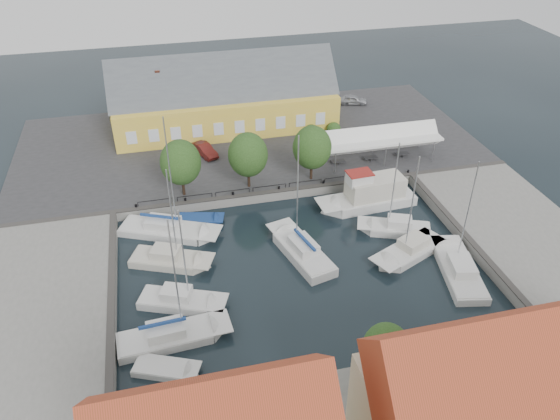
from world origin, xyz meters
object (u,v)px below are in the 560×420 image
warehouse (220,101)px  tent_canopy (380,139)px  car_silver (353,100)px  launch_nw (200,221)px  west_boat_b (170,261)px  east_boat_c (459,271)px  trawler (370,197)px  east_boat_b (410,252)px  west_boat_a (168,231)px  launch_sw (166,370)px  west_boat_d (172,337)px  west_boat_c (181,302)px  east_boat_a (396,230)px  car_red (205,150)px  center_sailboat (301,252)px

warehouse → tent_canopy: (16.60, -13.86, -0.74)m
car_silver → launch_nw: (-24.62, -22.79, -1.61)m
west_boat_b → launch_nw: size_ratio=2.11×
east_boat_c → trawler: bearing=106.2°
warehouse → launch_nw: (-5.29, -20.29, -4.34)m
east_boat_b → west_boat_a: size_ratio=0.85×
west_boat_a → west_boat_b: west_boat_a is taller
tent_canopy → launch_sw: size_ratio=2.71×
launch_sw → car_silver: bearing=54.7°
warehouse → launch_sw: warehouse is taller
west_boat_d → west_boat_c: bearing=74.7°
west_boat_b → launch_sw: 12.46m
west_boat_a → launch_sw: size_ratio=2.54×
tent_canopy → west_boat_d: (-25.84, -21.94, -3.41)m
car_silver → west_boat_c: size_ratio=0.40×
east_boat_a → launch_nw: east_boat_a is taller
west_boat_b → west_boat_d: size_ratio=0.89×
warehouse → east_boat_b: 33.23m
car_red → west_boat_a: west_boat_a is taller
west_boat_a → launch_sw: bearing=-94.5°
west_boat_a → west_boat_b: size_ratio=1.25×
launch_sw → center_sailboat: bearing=39.1°
car_red → trawler: bearing=-63.5°
east_boat_c → west_boat_d: 25.48m
car_red → west_boat_b: size_ratio=0.40×
tent_canopy → west_boat_b: bearing=-153.7°
east_boat_c → tent_canopy: bearing=88.8°
trawler → tent_canopy: bearing=62.0°
east_boat_b → west_boat_c: east_boat_b is taller
launch_nw → west_boat_c: bearing=-104.0°
car_red → east_boat_a: 24.93m
east_boat_b → center_sailboat: bearing=167.4°
warehouse → car_silver: bearing=7.4°
east_boat_c → launch_nw: bearing=147.6°
trawler → west_boat_b: west_boat_b is taller
launch_sw → launch_nw: launch_sw is taller
center_sailboat → west_boat_d: size_ratio=1.07×
east_boat_b → launch_nw: east_boat_b is taller
car_silver → east_boat_b: east_boat_b is taller
west_boat_b → west_boat_c: (0.48, -5.68, 0.00)m
warehouse → east_boat_a: (13.30, -26.63, -4.17)m
east_boat_b → west_boat_c: size_ratio=1.10×
east_boat_a → west_boat_b: 21.99m
launch_sw → launch_nw: bearing=75.9°
west_boat_a → car_silver: bearing=40.8°
trawler → west_boat_a: (-21.13, -0.17, -0.75)m
trawler → east_boat_a: size_ratio=1.05×
car_red → warehouse: bearing=45.7°
trawler → west_boat_c: bearing=-153.0°
trawler → west_boat_c: (-20.77, -10.57, -0.76)m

